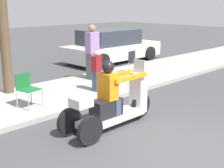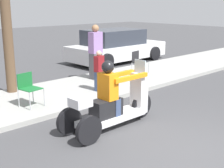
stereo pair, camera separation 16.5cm
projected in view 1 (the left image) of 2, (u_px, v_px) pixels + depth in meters
The scene contains 9 objects.
ground_plane at pixel (191, 153), 5.58m from camera, with size 60.00×60.00×0.00m, color #424244.
sidewalk_strip at pixel (47, 97), 8.74m from camera, with size 28.00×2.80×0.12m.
motorcycle_trike at pixel (112, 104), 6.63m from camera, with size 2.41×0.73×1.48m.
spectator_near_curb at pixel (92, 53), 10.39m from camera, with size 0.46×0.30×1.82m.
spectator_far_back at pixel (97, 72), 9.01m from camera, with size 0.31×0.22×1.19m.
folding_chair_curbside at pixel (26, 87), 7.66m from camera, with size 0.53×0.53×0.82m.
folding_chair_set_back at pixel (135, 60), 11.29m from camera, with size 0.53×0.53×0.82m.
parked_car_lot_left at pixel (112, 46), 14.27m from camera, with size 4.69×2.12×1.48m.
tree_trunk at pixel (5, 45), 8.66m from camera, with size 0.28×0.28×2.73m.
Camera 1 is at (-4.58, -2.63, 2.60)m, focal length 50.00 mm.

